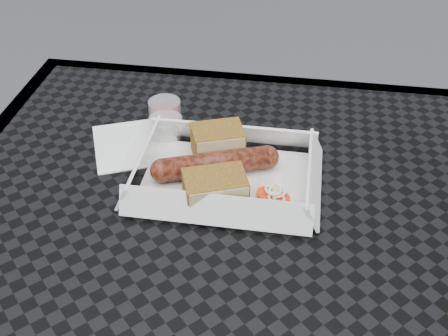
% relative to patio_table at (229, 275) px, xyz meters
% --- Properties ---
extents(patio_table, '(0.80, 0.80, 0.74)m').
position_rel_patio_table_xyz_m(patio_table, '(0.00, 0.00, 0.00)').
color(patio_table, black).
rests_on(patio_table, ground).
extents(food_tray, '(0.22, 0.15, 0.00)m').
position_rel_patio_table_xyz_m(food_tray, '(-0.02, 0.10, 0.08)').
color(food_tray, white).
rests_on(food_tray, patio_table).
extents(bratwurst, '(0.17, 0.08, 0.03)m').
position_rel_patio_table_xyz_m(bratwurst, '(-0.04, 0.11, 0.10)').
color(bratwurst, maroon).
rests_on(bratwurst, food_tray).
extents(bread_near, '(0.08, 0.07, 0.04)m').
position_rel_patio_table_xyz_m(bread_near, '(-0.04, 0.15, 0.10)').
color(bread_near, olive).
rests_on(bread_near, food_tray).
extents(bread_far, '(0.09, 0.08, 0.04)m').
position_rel_patio_table_xyz_m(bread_far, '(-0.03, 0.05, 0.10)').
color(bread_far, olive).
rests_on(bread_far, food_tray).
extents(veg_garnish, '(0.03, 0.03, 0.00)m').
position_rel_patio_table_xyz_m(veg_garnish, '(0.05, 0.07, 0.08)').
color(veg_garnish, '#FF3A0B').
rests_on(veg_garnish, food_tray).
extents(napkin, '(0.16, 0.16, 0.00)m').
position_rel_patio_table_xyz_m(napkin, '(-0.16, 0.16, 0.08)').
color(napkin, white).
rests_on(napkin, patio_table).
extents(condiment_cup_sauce, '(0.05, 0.05, 0.03)m').
position_rel_patio_table_xyz_m(condiment_cup_sauce, '(-0.14, 0.24, 0.09)').
color(condiment_cup_sauce, maroon).
rests_on(condiment_cup_sauce, patio_table).
extents(condiment_cup_empty, '(0.05, 0.05, 0.03)m').
position_rel_patio_table_xyz_m(condiment_cup_empty, '(-0.12, 0.19, 0.09)').
color(condiment_cup_empty, silver).
rests_on(condiment_cup_empty, patio_table).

